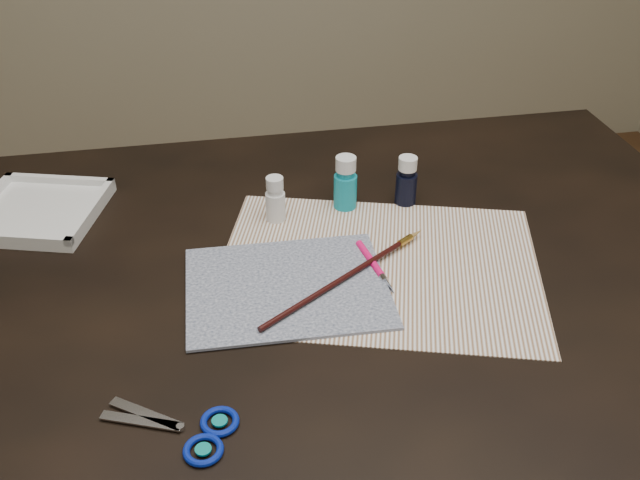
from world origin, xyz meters
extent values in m
cube|color=black|center=(0.00, 0.00, 0.38)|extent=(1.30, 0.90, 0.75)
cube|color=white|center=(0.08, -0.01, 0.75)|extent=(0.54, 0.46, 0.00)
cube|color=#101B37|center=(-0.05, -0.04, 0.75)|extent=(0.28, 0.23, 0.00)
cylinder|color=white|center=(-0.04, 0.14, 0.79)|extent=(0.03, 0.03, 0.08)
cylinder|color=#1396AB|center=(0.07, 0.16, 0.80)|extent=(0.04, 0.04, 0.09)
cylinder|color=black|center=(0.17, 0.15, 0.79)|extent=(0.04, 0.04, 0.08)
cube|color=white|center=(-0.41, 0.22, 0.76)|extent=(0.24, 0.24, 0.02)
camera|label=1|loc=(-0.15, -0.81, 1.35)|focal=40.00mm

